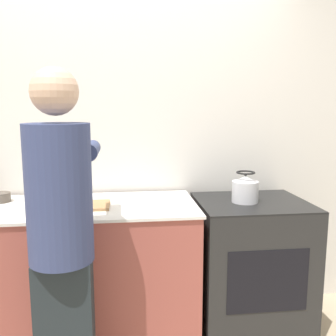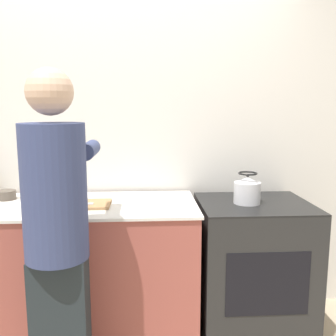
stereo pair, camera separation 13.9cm
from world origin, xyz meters
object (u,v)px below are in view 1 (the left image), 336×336
object	(u,v)px
kettle	(245,189)
knife	(71,206)
person	(61,231)
cutting_board	(79,206)
oven	(250,266)
bowl_prep	(1,197)

from	to	relation	value
kettle	knife	bearing A→B (deg)	-177.41
person	cutting_board	bearing A→B (deg)	87.26
oven	kettle	bearing A→B (deg)	-166.74
oven	knife	world-z (taller)	knife
knife	kettle	xyz separation A→B (m)	(1.14, 0.05, 0.06)
bowl_prep	knife	bearing A→B (deg)	-25.52
cutting_board	bowl_prep	bearing A→B (deg)	159.38
person	knife	size ratio (longest dim) A/B	7.06
cutting_board	oven	bearing A→B (deg)	1.55
knife	bowl_prep	size ratio (longest dim) A/B	2.01
oven	kettle	size ratio (longest dim) A/B	4.47
knife	bowl_prep	distance (m)	0.54
oven	person	bearing A→B (deg)	-154.58
person	bowl_prep	distance (m)	0.89
cutting_board	bowl_prep	distance (m)	0.57
oven	knife	distance (m)	1.30
bowl_prep	person	bearing A→B (deg)	-55.30
kettle	oven	bearing A→B (deg)	13.26
person	cutting_board	size ratio (longest dim) A/B	4.51
person	bowl_prep	xyz separation A→B (m)	(-0.51, 0.73, 0.01)
oven	bowl_prep	size ratio (longest dim) A/B	7.56
cutting_board	knife	bearing A→B (deg)	-140.13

